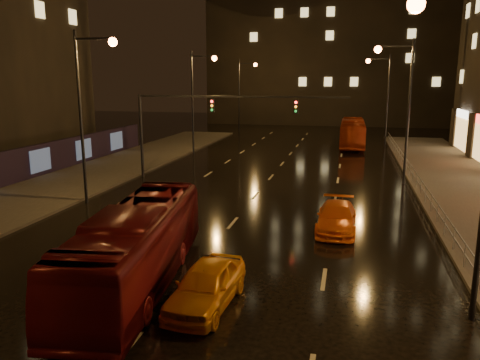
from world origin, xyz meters
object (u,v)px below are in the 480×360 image
object	(u,v)px
taxi_near	(206,285)
taxi_far	(337,217)
bus_red	(137,246)
bus_curb	(352,133)

from	to	relation	value
taxi_near	taxi_far	distance (m)	9.80
bus_red	bus_curb	world-z (taller)	bus_curb
bus_curb	bus_red	bearing A→B (deg)	-101.08
taxi_near	taxi_far	size ratio (longest dim) A/B	0.93
bus_curb	taxi_near	xyz separation A→B (m)	(-4.62, -39.61, -0.79)
bus_curb	taxi_far	bearing A→B (deg)	-91.48
taxi_far	bus_curb	bearing A→B (deg)	89.08
taxi_near	bus_red	bearing A→B (deg)	164.67
bus_red	taxi_far	bearing A→B (deg)	42.35
bus_red	taxi_far	size ratio (longest dim) A/B	2.29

